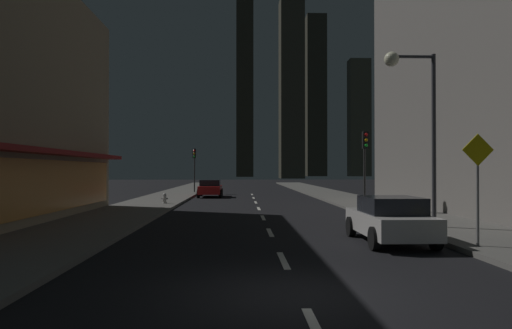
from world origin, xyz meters
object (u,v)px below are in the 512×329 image
Objects in this scene: traffic_light_near_right at (365,153)px; street_lamp_right at (412,96)px; fire_hydrant_far_left at (165,199)px; pedestrian_crossing_sign at (478,179)px; car_parked_near at (390,219)px; traffic_light_far_left at (194,160)px; car_parked_far at (210,188)px.

traffic_light_near_right is 0.64× the size of street_lamp_right.
fire_hydrant_far_left is 0.21× the size of pedestrian_crossing_sign.
pedestrian_crossing_sign reaches higher than fire_hydrant_far_left.
street_lamp_right is at bearing -48.15° from fire_hydrant_far_left.
street_lamp_right reaches higher than car_parked_near.
traffic_light_far_left is at bearing 109.14° from pedestrian_crossing_sign.
fire_hydrant_far_left is 15.27m from traffic_light_far_left.
car_parked_near is at bearing -73.77° from car_parked_far.
car_parked_near is 1.01× the size of traffic_light_far_left.
traffic_light_near_right is 1.33× the size of pedestrian_crossing_sign.
car_parked_far is at bearing -71.55° from traffic_light_far_left.
car_parked_near is 31.85m from traffic_light_far_left.
traffic_light_near_right is (1.90, 9.85, 2.45)m from car_parked_near.
fire_hydrant_far_left is 17.52m from street_lamp_right.
pedestrian_crossing_sign is (11.50, -16.96, 1.56)m from fire_hydrant_far_left.
car_parked_far is 6.48m from traffic_light_far_left.
fire_hydrant_far_left is 12.97m from traffic_light_near_right.
pedestrian_crossing_sign is (2.00, -1.56, 1.28)m from car_parked_near.
traffic_light_near_right is at bearing -25.96° from fire_hydrant_far_left.
traffic_light_near_right is (9.10, -14.87, 2.45)m from car_parked_far.
car_parked_far is 0.64× the size of street_lamp_right.
traffic_light_far_left is at bearing 108.45° from car_parked_far.
car_parked_near is 25.76m from car_parked_far.
street_lamp_right is 5.33m from pedestrian_crossing_sign.
car_parked_near is 18.10m from fire_hydrant_far_left.
pedestrian_crossing_sign is (9.20, -26.29, 1.28)m from car_parked_far.
traffic_light_near_right is 11.47m from pedestrian_crossing_sign.
street_lamp_right reaches higher than traffic_light_near_right.
car_parked_near is at bearing -122.34° from street_lamp_right.
fire_hydrant_far_left is 20.55m from pedestrian_crossing_sign.
pedestrian_crossing_sign is at bearing -55.86° from fire_hydrant_far_left.
traffic_light_far_left is at bearing 88.47° from fire_hydrant_far_left.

